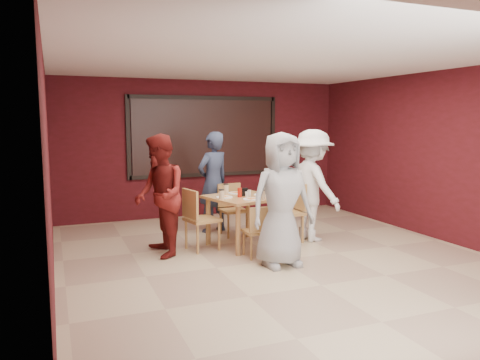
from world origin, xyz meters
name	(u,v)px	position (x,y,z in m)	size (l,w,h in m)	color
floor	(280,260)	(0.00, 0.00, 0.00)	(7.00, 7.00, 0.00)	#C7B08A
window_blinds	(205,137)	(0.00, 3.45, 1.65)	(3.00, 0.02, 1.50)	black
dining_table	(243,202)	(-0.18, 0.92, 0.70)	(1.23, 1.23, 0.95)	#B08C48
chair_front	(259,229)	(-0.24, 0.21, 0.43)	(0.38, 0.38, 0.77)	#AD8543
chair_back	(232,206)	(-0.09, 1.67, 0.50)	(0.45, 0.45, 0.89)	#AD8543
chair_left	(198,216)	(-0.94, 0.92, 0.54)	(0.54, 0.54, 0.95)	#AD8543
chair_right	(292,208)	(0.66, 0.89, 0.55)	(0.47, 0.47, 0.97)	#AD8543
diner_front	(281,200)	(-0.09, -0.22, 0.92)	(0.90, 0.58, 1.83)	#A2A2A2
diner_back	(213,182)	(-0.32, 1.99, 0.89)	(0.65, 0.43, 1.79)	#2B354E
diner_left	(160,196)	(-1.53, 0.85, 0.90)	(0.87, 0.68, 1.80)	maroon
diner_right	(312,185)	(1.00, 0.82, 0.92)	(1.19, 0.68, 1.84)	white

